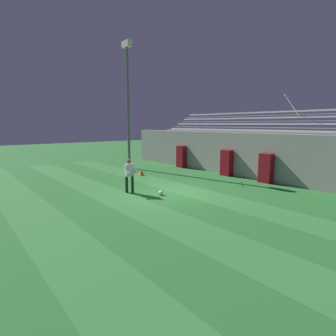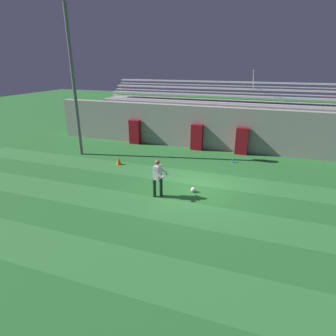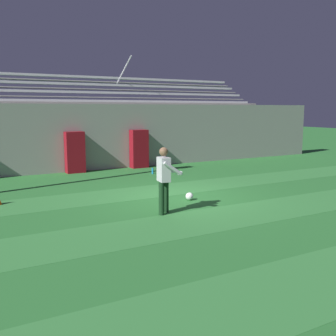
# 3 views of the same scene
# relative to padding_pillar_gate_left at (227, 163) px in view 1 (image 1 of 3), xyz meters

# --- Properties ---
(ground_plane) EXTENTS (80.00, 80.00, 0.00)m
(ground_plane) POSITION_rel_padding_pillar_gate_left_xyz_m (1.44, -5.95, -0.84)
(ground_plane) COLOR #286B2D
(turf_stripe_near) EXTENTS (28.00, 1.78, 0.01)m
(turf_stripe_near) POSITION_rel_padding_pillar_gate_left_xyz_m (1.44, -11.95, -0.84)
(turf_stripe_near) COLOR #337A38
(turf_stripe_near) RESTS_ON ground
(turf_stripe_mid) EXTENTS (28.00, 1.78, 0.01)m
(turf_stripe_mid) POSITION_rel_padding_pillar_gate_left_xyz_m (1.44, -8.39, -0.84)
(turf_stripe_mid) COLOR #337A38
(turf_stripe_mid) RESTS_ON ground
(turf_stripe_far) EXTENTS (28.00, 1.78, 0.01)m
(turf_stripe_far) POSITION_rel_padding_pillar_gate_left_xyz_m (1.44, -4.82, -0.84)
(turf_stripe_far) COLOR #337A38
(turf_stripe_far) RESTS_ON ground
(back_wall) EXTENTS (24.00, 0.60, 2.80)m
(back_wall) POSITION_rel_padding_pillar_gate_left_xyz_m (1.44, 0.55, 0.56)
(back_wall) COLOR #999691
(back_wall) RESTS_ON ground
(padding_pillar_gate_left) EXTENTS (0.76, 0.44, 1.68)m
(padding_pillar_gate_left) POSITION_rel_padding_pillar_gate_left_xyz_m (0.00, 0.00, 0.00)
(padding_pillar_gate_left) COLOR maroon
(padding_pillar_gate_left) RESTS_ON ground
(padding_pillar_gate_right) EXTENTS (0.76, 0.44, 1.68)m
(padding_pillar_gate_right) POSITION_rel_padding_pillar_gate_left_xyz_m (2.89, 0.00, 0.00)
(padding_pillar_gate_right) COLOR maroon
(padding_pillar_gate_right) RESTS_ON ground
(padding_pillar_far_left) EXTENTS (0.76, 0.44, 1.68)m
(padding_pillar_far_left) POSITION_rel_padding_pillar_gate_left_xyz_m (-4.50, 0.00, 0.00)
(padding_pillar_far_left) COLOR maroon
(padding_pillar_far_left) RESTS_ON ground
(bleacher_stand) EXTENTS (18.00, 3.35, 5.03)m
(bleacher_stand) POSITION_rel_padding_pillar_gate_left_xyz_m (1.44, 2.54, 0.66)
(bleacher_stand) COLOR #999691
(bleacher_stand) RESTS_ON ground
(floodlight_pole) EXTENTS (0.90, 0.36, 9.24)m
(floodlight_pole) POSITION_rel_padding_pillar_gate_left_xyz_m (-6.63, -3.41, 4.89)
(floodlight_pole) COLOR slate
(floodlight_pole) RESTS_ON ground
(goalkeeper) EXTENTS (0.62, 0.63, 1.67)m
(goalkeeper) POSITION_rel_padding_pillar_gate_left_xyz_m (0.14, -7.38, 0.11)
(goalkeeper) COLOR #143319
(goalkeeper) RESTS_ON ground
(soccer_ball) EXTENTS (0.22, 0.22, 0.22)m
(soccer_ball) POSITION_rel_padding_pillar_gate_left_xyz_m (1.47, -6.45, -0.73)
(soccer_ball) COLOR white
(soccer_ball) RESTS_ON ground
(traffic_cone) EXTENTS (0.30, 0.30, 0.42)m
(traffic_cone) POSITION_rel_padding_pillar_gate_left_xyz_m (-3.46, -4.35, -0.63)
(traffic_cone) COLOR orange
(traffic_cone) RESTS_ON ground
(water_bottle) EXTENTS (0.07, 0.07, 0.24)m
(water_bottle) POSITION_rel_padding_pillar_gate_left_xyz_m (2.63, -1.83, -0.72)
(water_bottle) COLOR #1E8CD8
(water_bottle) RESTS_ON ground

